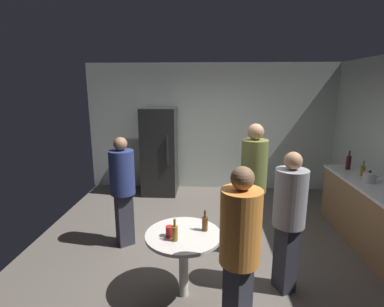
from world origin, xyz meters
TOP-DOWN VIEW (x-y plane):
  - ground_plane at (0.00, 0.00)m, footprint 5.20×5.20m
  - wall_back at (0.00, 2.63)m, footprint 5.32×0.06m
  - refrigerator at (-1.06, 2.20)m, footprint 0.70×0.68m
  - kitchen_counter at (2.28, 0.28)m, footprint 0.64×2.14m
  - kettle at (2.23, 0.40)m, footprint 0.24×0.17m
  - wine_bottle_on_counter at (2.23, 1.06)m, footprint 0.08×0.08m
  - beer_bottle_on_counter at (2.29, 0.71)m, footprint 0.06×0.06m
  - foreground_table at (-0.31, -0.92)m, footprint 0.80×0.80m
  - beer_bottle_amber at (-0.38, -1.06)m, footprint 0.06×0.06m
  - beer_bottle_brown at (-0.08, -0.84)m, footprint 0.06×0.06m
  - plastic_cup_red at (-0.44, -0.98)m, footprint 0.08×0.08m
  - person_in_gray_shirt at (0.81, -0.76)m, footprint 0.45×0.45m
  - person_in_navy_shirt at (-1.23, 0.09)m, footprint 0.48×0.48m
  - person_in_orange_shirt at (0.21, -1.50)m, footprint 0.48×0.48m
  - person_in_olive_shirt at (0.54, 0.01)m, footprint 0.47×0.47m

SIDE VIEW (x-z plane):
  - ground_plane at x=0.00m, z-range -0.10..0.00m
  - kitchen_counter at x=2.28m, z-range 0.00..0.90m
  - foreground_table at x=-0.31m, z-range 0.26..1.00m
  - plastic_cup_red at x=-0.44m, z-range 0.73..0.85m
  - beer_bottle_amber at x=-0.38m, z-range 0.70..0.93m
  - beer_bottle_brown at x=-0.08m, z-range 0.70..0.93m
  - refrigerator at x=-1.06m, z-range 0.00..1.80m
  - person_in_navy_shirt at x=-1.23m, z-range 0.13..1.70m
  - person_in_gray_shirt at x=0.81m, z-range 0.13..1.72m
  - person_in_orange_shirt at x=0.21m, z-range 0.14..1.77m
  - kettle at x=2.23m, z-range 0.88..1.06m
  - beer_bottle_on_counter at x=2.29m, z-range 0.87..1.10m
  - wine_bottle_on_counter at x=2.23m, z-range 0.86..1.17m
  - person_in_olive_shirt at x=0.54m, z-range 0.16..1.93m
  - wall_back at x=0.00m, z-range 0.00..2.70m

